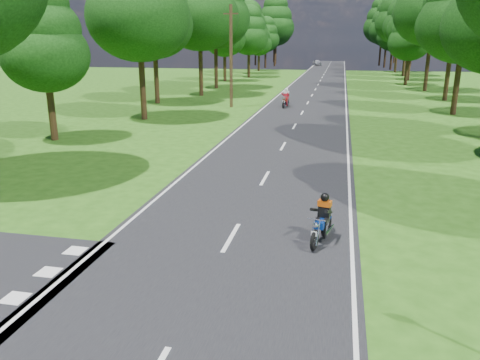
# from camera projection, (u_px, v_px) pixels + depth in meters

# --- Properties ---
(ground) EXTENTS (160.00, 160.00, 0.00)m
(ground) POSITION_uv_depth(u_px,v_px,m) (212.00, 271.00, 11.21)
(ground) COLOR #244E12
(ground) RESTS_ON ground
(main_road) EXTENTS (7.00, 140.00, 0.02)m
(main_road) POSITION_uv_depth(u_px,v_px,m) (318.00, 85.00, 58.06)
(main_road) COLOR black
(main_road) RESTS_ON ground
(road_markings) EXTENTS (7.40, 140.00, 0.01)m
(road_markings) POSITION_uv_depth(u_px,v_px,m) (316.00, 86.00, 56.33)
(road_markings) COLOR silver
(road_markings) RESTS_ON main_road
(treeline) EXTENTS (40.00, 115.35, 14.78)m
(treeline) POSITION_uv_depth(u_px,v_px,m) (335.00, 18.00, 64.84)
(treeline) COLOR black
(treeline) RESTS_ON ground
(telegraph_pole) EXTENTS (1.20, 0.26, 8.00)m
(telegraph_pole) POSITION_uv_depth(u_px,v_px,m) (231.00, 56.00, 37.47)
(telegraph_pole) COLOR #382616
(telegraph_pole) RESTS_ON ground
(rider_near_blue) EXTENTS (0.89, 1.68, 1.33)m
(rider_near_blue) POSITION_uv_depth(u_px,v_px,m) (322.00, 218.00, 12.67)
(rider_near_blue) COLOR navy
(rider_near_blue) RESTS_ON main_road
(rider_far_red) EXTENTS (0.79, 1.92, 1.56)m
(rider_far_red) POSITION_uv_depth(u_px,v_px,m) (286.00, 98.00, 38.21)
(rider_far_red) COLOR #B3270D
(rider_far_red) RESTS_ON main_road
(distant_car) EXTENTS (2.42, 3.85, 1.22)m
(distant_car) POSITION_uv_depth(u_px,v_px,m) (317.00, 63.00, 101.92)
(distant_car) COLOR #B8BAC0
(distant_car) RESTS_ON main_road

